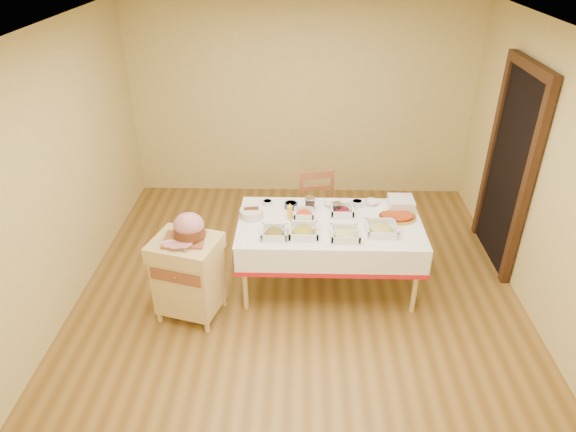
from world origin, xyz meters
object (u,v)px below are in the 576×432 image
(plate_stack, at_px, (401,204))
(dining_table, at_px, (329,236))
(bread_basket, at_px, (251,213))
(dining_chair, at_px, (319,213))
(mustard_bottle, at_px, (290,211))
(preserve_jar_right, at_px, (337,208))
(brass_platter, at_px, (397,217))
(ham_on_board, at_px, (188,229))
(butcher_cart, at_px, (188,273))
(preserve_jar_left, at_px, (310,204))

(plate_stack, bearing_deg, dining_table, -159.03)
(bread_basket, bearing_deg, dining_chair, 39.93)
(mustard_bottle, bearing_deg, plate_stack, 10.79)
(dining_table, xyz_separation_m, mustard_bottle, (-0.40, 0.07, 0.24))
(preserve_jar_right, height_order, brass_platter, preserve_jar_right)
(ham_on_board, xyz_separation_m, brass_platter, (1.97, 0.55, -0.17))
(ham_on_board, relative_size, bread_basket, 1.66)
(butcher_cart, bearing_deg, preserve_jar_left, 33.85)
(bread_basket, relative_size, brass_platter, 0.65)
(ham_on_board, bearing_deg, plate_stack, 20.44)
(preserve_jar_right, bearing_deg, dining_chair, 108.19)
(dining_table, bearing_deg, preserve_jar_right, 68.03)
(ham_on_board, height_order, bread_basket, ham_on_board)
(bread_basket, xyz_separation_m, brass_platter, (1.46, 0.00, -0.02))
(brass_platter, bearing_deg, dining_chair, 142.03)
(bread_basket, bearing_deg, mustard_bottle, -1.48)
(preserve_jar_right, distance_m, bread_basket, 0.87)
(preserve_jar_right, height_order, bread_basket, preserve_jar_right)
(ham_on_board, height_order, mustard_bottle, ham_on_board)
(dining_table, distance_m, brass_platter, 0.70)
(preserve_jar_right, xyz_separation_m, brass_platter, (0.60, -0.11, -0.03))
(preserve_jar_left, bearing_deg, ham_on_board, -146.31)
(dining_chair, bearing_deg, mustard_bottle, -118.08)
(butcher_cart, bearing_deg, ham_on_board, 38.13)
(brass_platter, bearing_deg, preserve_jar_left, 168.26)
(preserve_jar_right, relative_size, mustard_bottle, 0.66)
(preserve_jar_right, bearing_deg, butcher_cart, -153.71)
(butcher_cart, distance_m, bread_basket, 0.87)
(dining_table, bearing_deg, ham_on_board, -159.87)
(dining_table, bearing_deg, plate_stack, 20.97)
(dining_table, xyz_separation_m, dining_chair, (-0.08, 0.67, -0.12))
(mustard_bottle, xyz_separation_m, bread_basket, (-0.38, 0.01, -0.03))
(preserve_jar_right, bearing_deg, brass_platter, -10.75)
(preserve_jar_left, relative_size, plate_stack, 0.54)
(butcher_cart, xyz_separation_m, plate_stack, (2.08, 0.79, 0.34))
(dining_chair, relative_size, preserve_jar_right, 8.35)
(dining_chair, relative_size, mustard_bottle, 5.51)
(dining_chair, height_order, bread_basket, dining_chair)
(brass_platter, bearing_deg, preserve_jar_right, 169.25)
(dining_table, xyz_separation_m, butcher_cart, (-1.34, -0.51, -0.12))
(dining_chair, xyz_separation_m, preserve_jar_right, (0.16, -0.47, 0.33))
(dining_table, height_order, mustard_bottle, mustard_bottle)
(butcher_cart, height_order, preserve_jar_left, preserve_jar_left)
(butcher_cart, height_order, dining_chair, dining_chair)
(preserve_jar_left, bearing_deg, brass_platter, -11.74)
(butcher_cart, relative_size, bread_basket, 3.55)
(preserve_jar_right, bearing_deg, mustard_bottle, -165.28)
(preserve_jar_left, bearing_deg, bread_basket, -162.76)
(ham_on_board, bearing_deg, brass_platter, 15.70)
(dining_table, distance_m, ham_on_board, 1.43)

